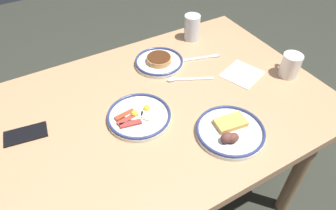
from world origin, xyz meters
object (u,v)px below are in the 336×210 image
plate_far_companion (139,116)px  coffee_mug (290,65)px  tea_spoon (183,79)px  paper_napkin (242,74)px  cell_phone (26,134)px  drinking_glass (192,29)px  plate_center_pancakes (230,131)px  fork_near (199,58)px  plate_near_main (159,61)px

plate_far_companion → coffee_mug: (-0.66, 0.08, 0.04)m
coffee_mug → plate_far_companion: bearing=-7.1°
coffee_mug → tea_spoon: bearing=-25.4°
plate_far_companion → tea_spoon: size_ratio=1.29×
paper_napkin → coffee_mug: bearing=149.8°
cell_phone → drinking_glass: bearing=-155.6°
plate_center_pancakes → cell_phone: size_ratio=1.68×
fork_near → plate_center_pancakes: bearing=69.5°
plate_center_pancakes → tea_spoon: bearing=-93.1°
cell_phone → plate_center_pancakes: bearing=159.0°
plate_near_main → cell_phone: bearing=12.3°
plate_near_main → paper_napkin: size_ratio=1.44×
plate_far_companion → cell_phone: plate_far_companion is taller
plate_far_companion → tea_spoon: plate_far_companion is taller
fork_near → paper_napkin: bearing=116.9°
plate_center_pancakes → coffee_mug: size_ratio=2.20×
plate_near_main → tea_spoon: size_ratio=1.18×
plate_near_main → plate_far_companion: bearing=48.9°
plate_center_pancakes → fork_near: plate_center_pancakes is taller
paper_napkin → cell_phone: bearing=-7.3°
drinking_glass → plate_near_main: bearing=24.0°
coffee_mug → drinking_glass: 0.49m
paper_napkin → plate_center_pancakes: bearing=43.1°
coffee_mug → fork_near: (0.26, -0.29, -0.05)m
coffee_mug → cell_phone: size_ratio=0.76×
paper_napkin → tea_spoon: size_ratio=0.82×
coffee_mug → cell_phone: 1.06m
plate_near_main → paper_napkin: (-0.27, 0.24, -0.01)m
plate_center_pancakes → plate_far_companion: 0.33m
plate_near_main → tea_spoon: plate_near_main is taller
cell_phone → paper_napkin: bearing=-178.7°
drinking_glass → tea_spoon: 0.33m
fork_near → tea_spoon: (0.14, 0.09, 0.00)m
drinking_glass → cell_phone: bearing=15.8°
coffee_mug → fork_near: coffee_mug is taller
coffee_mug → drinking_glass: bearing=-66.3°
paper_napkin → plate_near_main: bearing=-41.7°
plate_near_main → coffee_mug: coffee_mug is taller
plate_near_main → paper_napkin: 0.37m
drinking_glass → fork_near: bearing=68.0°
plate_near_main → drinking_glass: size_ratio=1.75×
drinking_glass → tea_spoon: size_ratio=0.67×
plate_near_main → plate_center_pancakes: bearing=92.0°
coffee_mug → fork_near: 0.39m
plate_far_companion → plate_center_pancakes: bearing=137.1°
tea_spoon → fork_near: bearing=-146.4°
plate_center_pancakes → plate_far_companion: plate_center_pancakes is taller
coffee_mug → paper_napkin: size_ratio=0.73×
plate_far_companion → paper_napkin: size_ratio=1.57×
plate_center_pancakes → drinking_glass: size_ratio=1.97×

